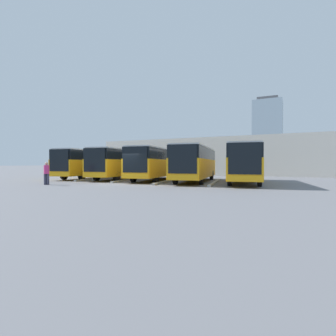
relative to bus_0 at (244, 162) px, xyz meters
name	(u,v)px	position (x,y,z in m)	size (l,w,h in m)	color
ground_plane	(123,184)	(8.69, 5.64, -1.79)	(600.00, 600.00, 0.00)	slate
bus_0	(244,162)	(0.00, 0.00, 0.00)	(4.22, 11.45, 3.20)	orange
curb_divider_0	(215,183)	(2.18, 1.66, -1.72)	(0.24, 7.52, 0.15)	#9E9E99
bus_1	(196,162)	(4.35, 0.28, 0.00)	(4.22, 11.45, 3.20)	orange
curb_divider_1	(167,181)	(6.52, 1.94, -1.72)	(0.24, 7.52, 0.15)	#9E9E99
bus_2	(157,163)	(8.69, -0.17, 0.00)	(4.22, 11.45, 3.20)	orange
curb_divider_2	(130,180)	(10.87, 1.49, -1.72)	(0.24, 7.52, 0.15)	#9E9E99
bus_3	(122,163)	(13.04, -0.32, 0.00)	(4.22, 11.45, 3.20)	orange
curb_divider_3	(96,179)	(15.21, 1.33, -1.72)	(0.24, 7.52, 0.15)	#9E9E99
bus_4	(91,163)	(17.38, -0.32, 0.00)	(4.22, 11.45, 3.20)	orange
pedestrian	(47,173)	(13.84, 8.79, -0.83)	(0.53, 0.53, 1.79)	#38384C
station_building	(212,157)	(8.69, -20.61, 1.04)	(34.48, 16.77, 5.61)	beige
office_tower	(268,133)	(12.67, -184.31, 22.93)	(20.27, 20.27, 50.63)	#93A8B7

